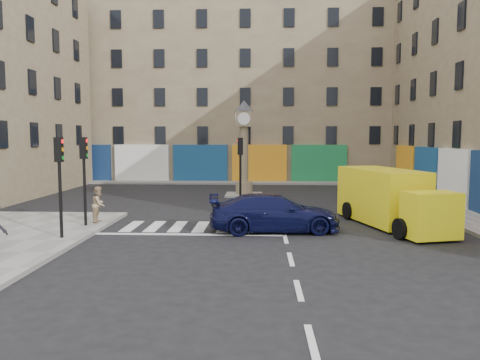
# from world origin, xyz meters

# --- Properties ---
(ground) EXTENTS (120.00, 120.00, 0.00)m
(ground) POSITION_xyz_m (0.00, 0.00, 0.00)
(ground) COLOR black
(ground) RESTS_ON ground
(sidewalk_right) EXTENTS (2.60, 30.00, 0.15)m
(sidewalk_right) POSITION_xyz_m (8.70, 10.00, 0.07)
(sidewalk_right) COLOR gray
(sidewalk_right) RESTS_ON ground
(sidewalk_far) EXTENTS (32.00, 2.40, 0.15)m
(sidewalk_far) POSITION_xyz_m (-4.00, 22.20, 0.07)
(sidewalk_far) COLOR gray
(sidewalk_far) RESTS_ON ground
(island_near) EXTENTS (1.80, 1.80, 0.12)m
(island_near) POSITION_xyz_m (-2.00, 8.00, 0.06)
(island_near) COLOR gray
(island_near) RESTS_ON ground
(island_far) EXTENTS (2.40, 2.40, 0.12)m
(island_far) POSITION_xyz_m (-2.00, 14.00, 0.06)
(island_far) COLOR gray
(island_far) RESTS_ON ground
(building_far) EXTENTS (32.00, 10.00, 17.00)m
(building_far) POSITION_xyz_m (-4.00, 28.00, 8.50)
(building_far) COLOR #958763
(building_far) RESTS_ON ground
(traffic_light_left_near) EXTENTS (0.28, 0.22, 3.70)m
(traffic_light_left_near) POSITION_xyz_m (-8.30, 0.20, 2.62)
(traffic_light_left_near) COLOR black
(traffic_light_left_near) RESTS_ON sidewalk_left
(traffic_light_left_far) EXTENTS (0.28, 0.22, 3.70)m
(traffic_light_left_far) POSITION_xyz_m (-8.30, 2.60, 2.62)
(traffic_light_left_far) COLOR black
(traffic_light_left_far) RESTS_ON sidewalk_left
(traffic_light_island) EXTENTS (0.28, 0.22, 3.70)m
(traffic_light_island) POSITION_xyz_m (-2.00, 8.00, 2.59)
(traffic_light_island) COLOR black
(traffic_light_island) RESTS_ON island_near
(clock_pillar) EXTENTS (1.20, 1.20, 6.10)m
(clock_pillar) POSITION_xyz_m (-2.00, 14.00, 3.55)
(clock_pillar) COLOR #948161
(clock_pillar) RESTS_ON island_far
(navy_sedan) EXTENTS (5.47, 2.61, 1.54)m
(navy_sedan) POSITION_xyz_m (-0.38, 2.39, 0.77)
(navy_sedan) COLOR black
(navy_sedan) RESTS_ON ground
(yellow_van) EXTENTS (3.64, 6.97, 2.43)m
(yellow_van) POSITION_xyz_m (4.64, 3.80, 1.21)
(yellow_van) COLOR yellow
(yellow_van) RESTS_ON ground
(pedestrian_tan) EXTENTS (0.60, 0.77, 1.56)m
(pedestrian_tan) POSITION_xyz_m (-8.00, 3.41, 0.93)
(pedestrian_tan) COLOR tan
(pedestrian_tan) RESTS_ON sidewalk_left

